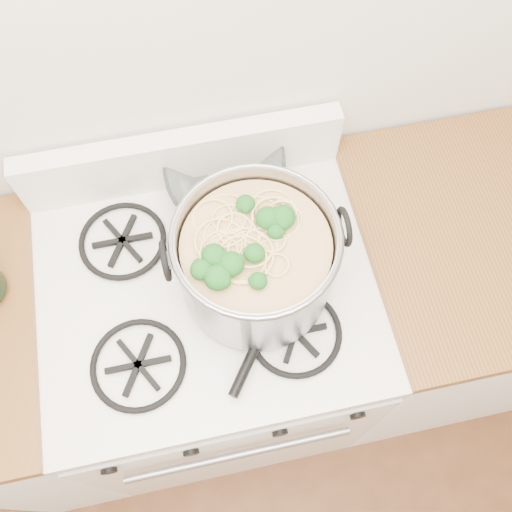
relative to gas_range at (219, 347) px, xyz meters
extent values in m
plane|color=silver|center=(0.00, 0.34, 0.91)|extent=(3.60, 0.00, 3.60)
cube|color=white|center=(0.00, 0.00, -0.03)|extent=(0.76, 0.65, 0.81)
cube|color=white|center=(0.00, 0.00, 0.44)|extent=(0.76, 0.65, 0.04)
cube|color=black|center=(0.00, -0.31, -0.02)|extent=(0.58, 0.02, 0.46)
cube|color=black|center=(0.00, 0.00, 0.48)|extent=(0.60, 0.56, 0.02)
cylinder|color=black|center=(-0.28, -0.32, 0.34)|extent=(0.04, 0.03, 0.04)
cylinder|color=black|center=(-0.10, -0.32, 0.34)|extent=(0.04, 0.03, 0.04)
cylinder|color=black|center=(0.10, -0.32, 0.34)|extent=(0.04, 0.03, 0.04)
cylinder|color=black|center=(0.28, -0.32, 0.34)|extent=(0.04, 0.03, 0.04)
cube|color=silver|center=(-0.51, 0.00, 0.00)|extent=(0.25, 0.65, 0.88)
cube|color=silver|center=(0.88, 0.00, 0.00)|extent=(1.00, 0.65, 0.88)
cylinder|color=gray|center=(0.11, -0.02, 0.60)|extent=(0.32, 0.32, 0.22)
torus|color=gray|center=(0.11, -0.02, 0.70)|extent=(0.34, 0.34, 0.01)
torus|color=black|center=(-0.07, -0.02, 0.67)|extent=(0.01, 0.08, 0.08)
torus|color=black|center=(0.29, -0.02, 0.67)|extent=(0.01, 0.08, 0.08)
cylinder|color=tan|center=(0.11, -0.02, 0.58)|extent=(0.30, 0.30, 0.18)
sphere|color=#175718|center=(0.11, -0.02, 0.69)|extent=(0.04, 0.04, 0.04)
sphere|color=#175718|center=(0.11, -0.02, 0.69)|extent=(0.04, 0.04, 0.04)
sphere|color=#175718|center=(0.11, -0.02, 0.69)|extent=(0.04, 0.04, 0.04)
sphere|color=#175718|center=(0.11, -0.02, 0.69)|extent=(0.04, 0.04, 0.04)
sphere|color=#175718|center=(0.11, -0.02, 0.69)|extent=(0.04, 0.04, 0.04)
sphere|color=#175718|center=(0.11, -0.02, 0.69)|extent=(0.04, 0.04, 0.04)
sphere|color=#175718|center=(0.11, -0.02, 0.69)|extent=(0.04, 0.04, 0.04)
sphere|color=#175718|center=(0.11, -0.02, 0.69)|extent=(0.04, 0.04, 0.04)
sphere|color=#175718|center=(0.11, -0.02, 0.69)|extent=(0.04, 0.04, 0.04)
sphere|color=#175718|center=(0.11, -0.02, 0.69)|extent=(0.04, 0.04, 0.04)
imported|color=white|center=(0.10, 0.28, 0.50)|extent=(0.13, 0.13, 0.03)
camera|label=1|loc=(0.01, -0.50, 1.66)|focal=40.00mm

